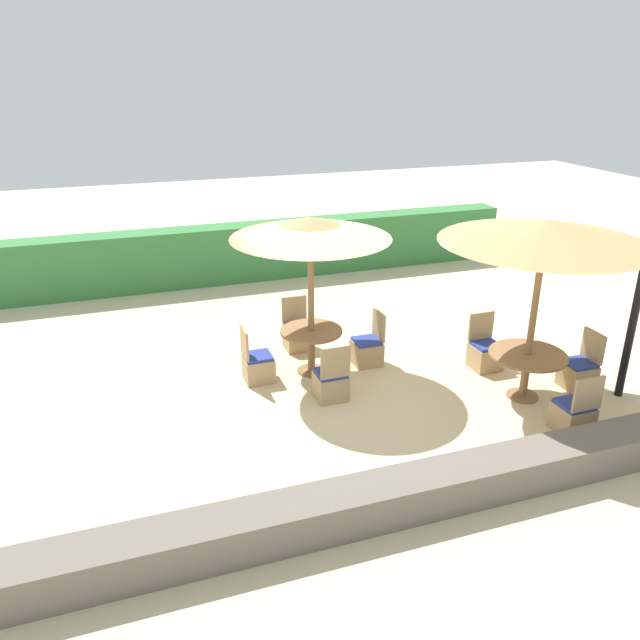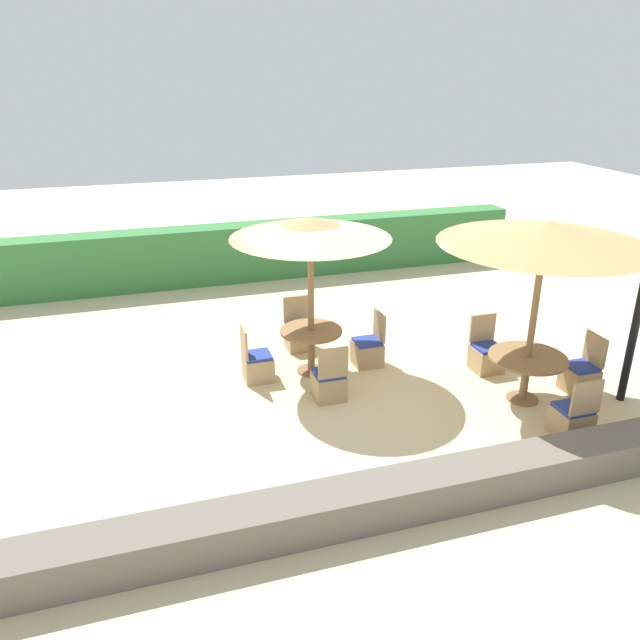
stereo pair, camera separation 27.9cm
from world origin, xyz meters
The scene contains 14 objects.
ground_plane centered at (0.00, 0.00, 0.00)m, with size 40.00×40.00×0.00m, color beige.
hedge_row centered at (0.00, 5.75, 0.66)m, with size 13.00×0.70×1.32m, color #387A3D.
stone_border centered at (0.00, -3.13, 0.23)m, with size 10.00×0.56×0.47m, color #6B6056.
parasol_center centered at (-0.16, 0.58, 2.44)m, with size 2.50×2.50×2.62m.
round_table_center centered at (-0.16, 0.58, 0.58)m, with size 1.02×1.02×0.76m.
patio_chair_center_north centered at (-0.10, 1.54, 0.26)m, with size 0.46×0.46×0.93m.
patio_chair_center_south centered at (-0.16, -0.37, 0.26)m, with size 0.46×0.46×0.93m.
patio_chair_center_west centered at (-1.08, 0.57, 0.26)m, with size 0.46×0.46×0.93m.
patio_chair_center_east centered at (0.84, 0.56, 0.26)m, with size 0.46×0.46×0.93m.
parasol_front_right centered at (2.66, -1.29, 2.60)m, with size 2.96×2.96×2.77m.
round_table_front_right centered at (2.66, -1.29, 0.59)m, with size 1.16×1.16×0.73m.
patio_chair_front_right_south centered at (2.70, -2.35, 0.26)m, with size 0.46×0.46×0.93m.
patio_chair_front_right_north centered at (2.65, -0.22, 0.26)m, with size 0.46×0.46×0.93m.
patio_chair_front_right_east centered at (3.67, -1.30, 0.26)m, with size 0.46×0.46×0.93m.
Camera 1 is at (-3.04, -8.29, 4.74)m, focal length 35.00 mm.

